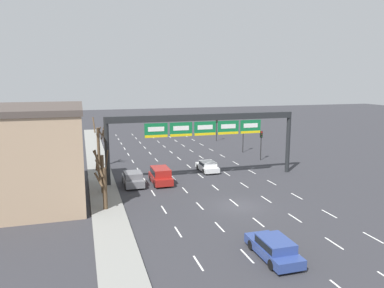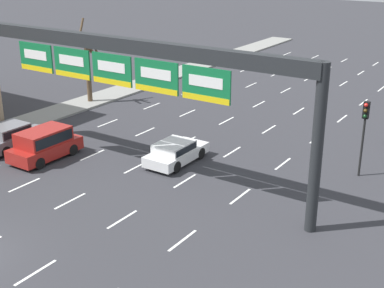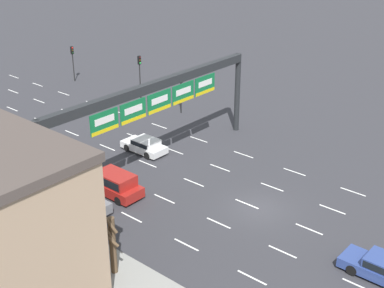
% 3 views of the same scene
% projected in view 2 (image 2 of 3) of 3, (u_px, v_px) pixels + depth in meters
% --- Properties ---
extents(lane_dashes, '(13.32, 67.00, 0.01)m').
position_uv_depth(lane_dashes, '(163.00, 154.00, 31.63)').
color(lane_dashes, white).
rests_on(lane_dashes, ground_plane).
extents(sign_gantry, '(21.90, 0.70, 7.38)m').
position_uv_depth(sign_gantry, '(116.00, 64.00, 26.60)').
color(sign_gantry, '#232628').
rests_on(sign_gantry, ground_plane).
extents(car_white, '(1.87, 4.09, 1.27)m').
position_uv_depth(car_white, '(176.00, 151.00, 30.07)').
color(car_white, silver).
rests_on(car_white, ground_plane).
extents(car_grey, '(1.99, 4.10, 1.52)m').
position_uv_depth(car_grey, '(11.00, 136.00, 32.19)').
color(car_grey, slate).
rests_on(car_grey, ground_plane).
extents(suv_red, '(1.97, 4.19, 1.76)m').
position_uv_depth(suv_red, '(44.00, 143.00, 30.56)').
color(suv_red, maroon).
rests_on(suv_red, ground_plane).
extents(traffic_light_far_end, '(0.30, 0.35, 4.12)m').
position_uv_depth(traffic_light_far_end, '(365.00, 123.00, 27.57)').
color(traffic_light_far_end, black).
rests_on(traffic_light_far_end, ground_plane).
extents(tree_bare_closest, '(1.52, 1.74, 6.30)m').
position_uv_depth(tree_bare_closest, '(88.00, 63.00, 40.61)').
color(tree_bare_closest, brown).
rests_on(tree_bare_closest, sidewalk_left).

